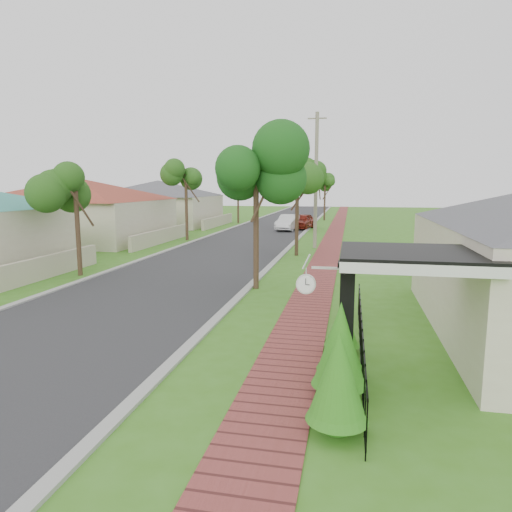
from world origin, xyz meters
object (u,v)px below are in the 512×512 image
Objects in this scene: porch_post at (346,327)px; parked_car_red at (302,221)px; near_tree at (256,168)px; parked_car_white at (288,223)px; utility_pole at (316,180)px; station_clock at (308,283)px.

porch_post is 34.04m from parked_car_red.
parked_car_white is at bearing 94.65° from near_tree.
porch_post is at bearing -71.65° from parked_car_red.
utility_pole is (2.21, -13.31, 3.68)m from parked_car_red.
near_tree is at bearing -78.23° from parked_car_white.
parked_car_red is at bearing 91.90° from near_tree.
porch_post is at bearing -83.72° from utility_pole.
utility_pole is 20.23m from station_clock.
parked_car_white is 0.72× the size of near_tree.
utility_pole is at bearing -66.85° from parked_car_white.
station_clock is at bearing -73.02° from parked_car_red.
station_clock is at bearing 155.15° from porch_post.
porch_post is 0.42× the size of near_tree.
parked_car_red is at bearing 99.42° from utility_pole.
station_clock reaches higher than parked_car_white.
parked_car_red is 26.08m from near_tree.
station_clock is (-0.86, 0.40, 0.83)m from porch_post.
utility_pole is (-2.25, 20.44, 3.27)m from porch_post.
station_clock is (3.60, -33.35, 1.24)m from parked_car_red.
station_clock reaches higher than parked_car_red.
station_clock is at bearing -74.42° from parked_car_white.
station_clock is (1.39, -20.04, -2.44)m from utility_pole.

